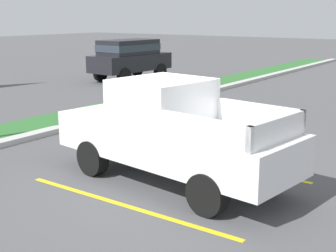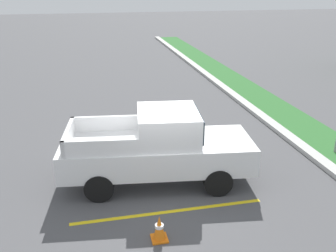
% 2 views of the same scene
% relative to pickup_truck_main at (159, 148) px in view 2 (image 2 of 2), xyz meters
% --- Properties ---
extents(ground_plane, '(120.00, 120.00, 0.00)m').
position_rel_pickup_truck_main_xyz_m(ground_plane, '(0.47, 0.15, -1.04)').
color(ground_plane, '#4C4C4F').
extents(parking_line_near, '(0.12, 4.80, 0.01)m').
position_rel_pickup_truck_main_xyz_m(parking_line_near, '(-1.56, -0.05, -1.04)').
color(parking_line_near, yellow).
rests_on(parking_line_near, ground).
extents(parking_line_far, '(0.12, 4.80, 0.01)m').
position_rel_pickup_truck_main_xyz_m(parking_line_far, '(1.54, -0.05, -1.04)').
color(parking_line_far, yellow).
rests_on(parking_line_far, ground).
extents(curb_strip, '(56.00, 0.40, 0.15)m').
position_rel_pickup_truck_main_xyz_m(curb_strip, '(0.47, 5.15, -0.97)').
color(curb_strip, '#B2B2AD').
rests_on(curb_strip, ground).
extents(pickup_truck_main, '(2.52, 5.42, 2.10)m').
position_rel_pickup_truck_main_xyz_m(pickup_truck_main, '(0.00, 0.00, 0.00)').
color(pickup_truck_main, black).
rests_on(pickup_truck_main, ground).
extents(traffic_cone, '(0.36, 0.36, 0.60)m').
position_rel_pickup_truck_main_xyz_m(traffic_cone, '(2.51, -0.48, -0.75)').
color(traffic_cone, orange).
rests_on(traffic_cone, ground).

